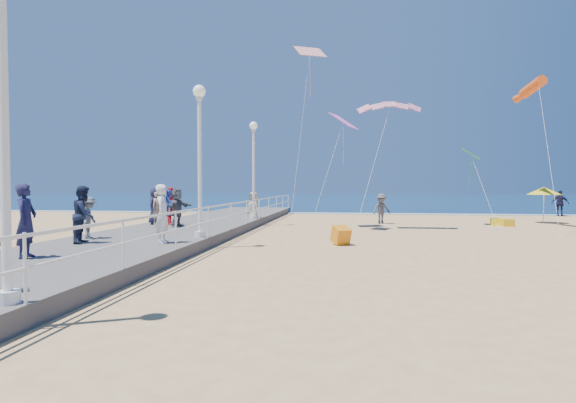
# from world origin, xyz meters

# --- Properties ---
(ground) EXTENTS (160.00, 160.00, 0.00)m
(ground) POSITION_xyz_m (0.00, 0.00, 0.00)
(ground) COLOR tan
(ground) RESTS_ON ground
(ocean) EXTENTS (160.00, 90.00, 0.05)m
(ocean) POSITION_xyz_m (0.00, 65.00, 0.01)
(ocean) COLOR #0C284B
(ocean) RESTS_ON ground
(surf_line) EXTENTS (160.00, 1.20, 0.04)m
(surf_line) POSITION_xyz_m (0.00, 20.50, 0.03)
(surf_line) COLOR white
(surf_line) RESTS_ON ground
(boardwalk) EXTENTS (5.00, 44.00, 0.40)m
(boardwalk) POSITION_xyz_m (-7.50, 0.00, 0.20)
(boardwalk) COLOR #68625E
(boardwalk) RESTS_ON ground
(railing) EXTENTS (0.05, 42.00, 0.55)m
(railing) POSITION_xyz_m (-5.05, 0.00, 1.25)
(railing) COLOR white
(railing) RESTS_ON boardwalk
(lamp_post_near) EXTENTS (0.44, 0.44, 5.32)m
(lamp_post_near) POSITION_xyz_m (-5.35, -9.00, 3.66)
(lamp_post_near) COLOR white
(lamp_post_near) RESTS_ON boardwalk
(lamp_post_mid) EXTENTS (0.44, 0.44, 5.32)m
(lamp_post_mid) POSITION_xyz_m (-5.35, 0.00, 3.66)
(lamp_post_mid) COLOR white
(lamp_post_mid) RESTS_ON boardwalk
(lamp_post_far) EXTENTS (0.44, 0.44, 5.32)m
(lamp_post_far) POSITION_xyz_m (-5.35, 9.00, 3.66)
(lamp_post_far) COLOR white
(lamp_post_far) RESTS_ON boardwalk
(woman_holding_toddler) EXTENTS (0.49, 0.71, 1.85)m
(woman_holding_toddler) POSITION_xyz_m (-5.97, -1.72, 1.33)
(woman_holding_toddler) COLOR white
(woman_holding_toddler) RESTS_ON boardwalk
(toddler_held) EXTENTS (0.34, 0.43, 0.83)m
(toddler_held) POSITION_xyz_m (-5.82, -1.57, 1.67)
(toddler_held) COLOR blue
(toddler_held) RESTS_ON boardwalk
(spectator_0) EXTENTS (0.59, 0.76, 1.87)m
(spectator_0) POSITION_xyz_m (-8.17, -4.97, 1.34)
(spectator_0) COLOR #1D1C3E
(spectator_0) RESTS_ON boardwalk
(spectator_2) EXTENTS (0.72, 1.02, 1.44)m
(spectator_2) POSITION_xyz_m (-8.98, -0.91, 1.12)
(spectator_2) COLOR #5A5A60
(spectator_2) RESTS_ON boardwalk
(spectator_3) EXTENTS (0.44, 1.03, 1.75)m
(spectator_3) POSITION_xyz_m (-8.38, 4.67, 1.28)
(spectator_3) COLOR red
(spectator_3) RESTS_ON boardwalk
(spectator_4) EXTENTS (0.69, 0.93, 1.73)m
(spectator_4) POSITION_xyz_m (-9.16, 4.78, 1.26)
(spectator_4) COLOR #1A1B3B
(spectator_4) RESTS_ON boardwalk
(spectator_5) EXTENTS (0.90, 1.66, 1.71)m
(spectator_5) POSITION_xyz_m (-7.70, 3.81, 1.25)
(spectator_5) COLOR #545559
(spectator_5) RESTS_ON boardwalk
(spectator_6) EXTENTS (0.62, 0.67, 1.54)m
(spectator_6) POSITION_xyz_m (-8.97, 4.65, 1.17)
(spectator_6) COLOR #9C896C
(spectator_6) RESTS_ON boardwalk
(spectator_7) EXTENTS (0.86, 1.01, 1.81)m
(spectator_7) POSITION_xyz_m (-8.46, -2.04, 1.30)
(spectator_7) COLOR #1A2139
(spectator_7) RESTS_ON boardwalk
(beach_walker_a) EXTENTS (1.31, 1.12, 1.75)m
(beach_walker_a) POSITION_xyz_m (1.73, 11.39, 0.88)
(beach_walker_a) COLOR #4F4E53
(beach_walker_a) RESTS_ON ground
(beach_walker_b) EXTENTS (1.17, 0.99, 1.88)m
(beach_walker_b) POSITION_xyz_m (15.05, 19.67, 0.94)
(beach_walker_b) COLOR #1A1734
(beach_walker_b) RESTS_ON ground
(beach_walker_c) EXTENTS (1.05, 1.08, 1.87)m
(beach_walker_c) POSITION_xyz_m (-5.50, 9.63, 0.93)
(beach_walker_c) COLOR #999069
(beach_walker_c) RESTS_ON ground
(box_kite) EXTENTS (0.83, 0.89, 0.74)m
(box_kite) POSITION_xyz_m (-0.46, 1.59, 0.30)
(box_kite) COLOR #E14B0D
(box_kite) RESTS_ON ground
(beach_umbrella) EXTENTS (1.90, 1.90, 2.14)m
(beach_umbrella) POSITION_xyz_m (11.28, 13.12, 1.91)
(beach_umbrella) COLOR white
(beach_umbrella) RESTS_ON ground
(beach_chair_left) EXTENTS (0.55, 0.55, 0.40)m
(beach_chair_left) POSITION_xyz_m (8.42, 10.54, 0.20)
(beach_chair_left) COLOR gold
(beach_chair_left) RESTS_ON ground
(beach_chair_right) EXTENTS (0.55, 0.55, 0.40)m
(beach_chair_right) POSITION_xyz_m (8.01, 11.08, 0.20)
(beach_chair_right) COLOR yellow
(beach_chair_right) RESTS_ON ground
(kite_parafoil) EXTENTS (3.20, 0.94, 0.65)m
(kite_parafoil) POSITION_xyz_m (1.82, 7.90, 6.29)
(kite_parafoil) COLOR #C51746
(kite_windsock) EXTENTS (1.06, 2.97, 1.14)m
(kite_windsock) POSITION_xyz_m (9.41, 10.12, 7.40)
(kite_windsock) COLOR #EF5014
(kite_diamond_pink) EXTENTS (1.52, 1.66, 0.79)m
(kite_diamond_pink) POSITION_xyz_m (-0.44, 7.29, 5.41)
(kite_diamond_pink) COLOR #FF5DC9
(kite_diamond_green) EXTENTS (1.24, 1.36, 0.65)m
(kite_diamond_green) POSITION_xyz_m (6.54, 10.98, 4.00)
(kite_diamond_green) COLOR green
(kite_diamond_redwhite) EXTENTS (1.80, 1.69, 0.79)m
(kite_diamond_redwhite) POSITION_xyz_m (-2.20, 8.25, 9.17)
(kite_diamond_redwhite) COLOR red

